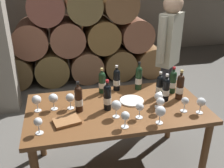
{
  "coord_description": "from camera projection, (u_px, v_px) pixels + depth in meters",
  "views": [
    {
      "loc": [
        -0.5,
        -2.04,
        1.97
      ],
      "look_at": [
        0.0,
        0.2,
        0.91
      ],
      "focal_mm": 40.35,
      "sensor_mm": 36.0,
      "label": 1
    }
  ],
  "objects": [
    {
      "name": "wine_bottle_8",
      "position": [
        139.0,
        78.0,
        2.71
      ],
      "size": [
        0.07,
        0.07,
        0.31
      ],
      "color": "#19381E",
      "rests_on": "dining_table"
    },
    {
      "name": "wine_glass_7",
      "position": [
        70.0,
        98.0,
        2.34
      ],
      "size": [
        0.08,
        0.08,
        0.15
      ],
      "color": "white",
      "rests_on": "dining_table"
    },
    {
      "name": "wine_glass_4",
      "position": [
        37.0,
        100.0,
        2.3
      ],
      "size": [
        0.09,
        0.09,
        0.16
      ],
      "color": "white",
      "rests_on": "dining_table"
    },
    {
      "name": "wine_glass_5",
      "position": [
        160.0,
        102.0,
        2.28
      ],
      "size": [
        0.07,
        0.07,
        0.15
      ],
      "color": "white",
      "rests_on": "dining_table"
    },
    {
      "name": "wine_bottle_6",
      "position": [
        107.0,
        97.0,
        2.32
      ],
      "size": [
        0.07,
        0.07,
        0.3
      ],
      "color": "black",
      "rests_on": "dining_table"
    },
    {
      "name": "wine_bottle_5",
      "position": [
        160.0,
        86.0,
        2.56
      ],
      "size": [
        0.07,
        0.07,
        0.27
      ],
      "color": "black",
      "rests_on": "dining_table"
    },
    {
      "name": "wine_bottle_0",
      "position": [
        180.0,
        87.0,
        2.51
      ],
      "size": [
        0.07,
        0.07,
        0.31
      ],
      "color": "black",
      "rests_on": "dining_table"
    },
    {
      "name": "wine_glass_3",
      "position": [
        140.0,
        107.0,
        2.2
      ],
      "size": [
        0.07,
        0.07,
        0.15
      ],
      "color": "white",
      "rests_on": "dining_table"
    },
    {
      "name": "wine_bottle_1",
      "position": [
        166.0,
        89.0,
        2.48
      ],
      "size": [
        0.07,
        0.07,
        0.29
      ],
      "color": "black",
      "rests_on": "dining_table"
    },
    {
      "name": "wine_glass_10",
      "position": [
        185.0,
        102.0,
        2.3
      ],
      "size": [
        0.07,
        0.07,
        0.14
      ],
      "color": "white",
      "rests_on": "dining_table"
    },
    {
      "name": "serving_plate",
      "position": [
        132.0,
        101.0,
        2.51
      ],
      "size": [
        0.24,
        0.24,
        0.01
      ],
      "primitive_type": "cylinder",
      "color": "white",
      "rests_on": "dining_table"
    },
    {
      "name": "wine_bottle_3",
      "position": [
        102.0,
        82.0,
        2.64
      ],
      "size": [
        0.07,
        0.07,
        0.28
      ],
      "color": "#19381E",
      "rests_on": "dining_table"
    },
    {
      "name": "barrel_stack",
      "position": [
        84.0,
        39.0,
        4.72
      ],
      "size": [
        3.12,
        0.9,
        1.69
      ],
      "color": "brown",
      "rests_on": "ground_plane"
    },
    {
      "name": "wine_glass_2",
      "position": [
        38.0,
        123.0,
        1.99
      ],
      "size": [
        0.07,
        0.07,
        0.14
      ],
      "color": "white",
      "rests_on": "dining_table"
    },
    {
      "name": "wine_bottle_2",
      "position": [
        173.0,
        82.0,
        2.64
      ],
      "size": [
        0.07,
        0.07,
        0.29
      ],
      "color": "#19381E",
      "rests_on": "dining_table"
    },
    {
      "name": "wine_glass_0",
      "position": [
        159.0,
        97.0,
        2.37
      ],
      "size": [
        0.08,
        0.08,
        0.16
      ],
      "color": "white",
      "rests_on": "dining_table"
    },
    {
      "name": "wine_glass_6",
      "position": [
        116.0,
        106.0,
        2.2
      ],
      "size": [
        0.09,
        0.09,
        0.16
      ],
      "color": "white",
      "rests_on": "dining_table"
    },
    {
      "name": "wine_glass_11",
      "position": [
        160.0,
        111.0,
        2.11
      ],
      "size": [
        0.09,
        0.09,
        0.16
      ],
      "color": "white",
      "rests_on": "dining_table"
    },
    {
      "name": "wine_glass_1",
      "position": [
        125.0,
        116.0,
        2.06
      ],
      "size": [
        0.07,
        0.07,
        0.15
      ],
      "color": "white",
      "rests_on": "dining_table"
    },
    {
      "name": "wine_glass_9",
      "position": [
        201.0,
        102.0,
        2.27
      ],
      "size": [
        0.08,
        0.08,
        0.15
      ],
      "color": "white",
      "rests_on": "dining_table"
    },
    {
      "name": "ground_plane",
      "position": [
        116.0,
        167.0,
        2.73
      ],
      "size": [
        14.0,
        14.0,
        0.0
      ],
      "primitive_type": "plane",
      "color": "#66635E"
    },
    {
      "name": "tasting_notebook",
      "position": [
        67.0,
        121.0,
        2.16
      ],
      "size": [
        0.25,
        0.21,
        0.03
      ],
      "primitive_type": "cube",
      "rotation": [
        0.0,
        0.0,
        0.24
      ],
      "color": "#936038",
      "rests_on": "dining_table"
    },
    {
      "name": "wine_glass_8",
      "position": [
        53.0,
        99.0,
        2.33
      ],
      "size": [
        0.09,
        0.09,
        0.16
      ],
      "color": "white",
      "rests_on": "dining_table"
    },
    {
      "name": "dining_table",
      "position": [
        116.0,
        115.0,
        2.45
      ],
      "size": [
        1.7,
        0.9,
        0.76
      ],
      "color": "brown",
      "rests_on": "ground_plane"
    },
    {
      "name": "sommelier_presenting",
      "position": [
        169.0,
        50.0,
        3.13
      ],
      "size": [
        0.39,
        0.35,
        1.72
      ],
      "color": "#383842",
      "rests_on": "ground_plane"
    },
    {
      "name": "wine_bottle_4",
      "position": [
        79.0,
        99.0,
        2.29
      ],
      "size": [
        0.07,
        0.07,
        0.3
      ],
      "color": "black",
      "rests_on": "dining_table"
    },
    {
      "name": "wine_bottle_7",
      "position": [
        117.0,
        79.0,
        2.7
      ],
      "size": [
        0.07,
        0.07,
        0.28
      ],
      "color": "black",
      "rests_on": "dining_table"
    }
  ]
}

